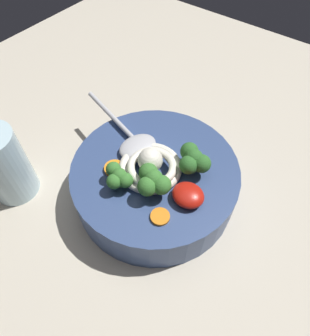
{
  "coord_description": "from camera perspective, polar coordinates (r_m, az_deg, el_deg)",
  "views": [
    {
      "loc": [
        19.48,
        -24.92,
        44.9
      ],
      "look_at": [
        3.46,
        -3.69,
        9.93
      ],
      "focal_mm": 32.19,
      "sensor_mm": 36.0,
      "label": 1
    }
  ],
  "objects": [
    {
      "name": "broccoli_floret_left",
      "position": [
        0.41,
        -6.88,
        -1.73
      ],
      "size": [
        4.12,
        3.55,
        3.26
      ],
      "color": "#7A9E60",
      "rests_on": "soup_bowl"
    },
    {
      "name": "broccoli_floret_rear",
      "position": [
        0.42,
        7.2,
        1.52
      ],
      "size": [
        5.13,
        4.41,
        4.05
      ],
      "color": "#7A9E60",
      "rests_on": "soup_bowl"
    },
    {
      "name": "broccoli_floret_near_spoon",
      "position": [
        0.39,
        -0.45,
        -2.45
      ],
      "size": [
        5.15,
        4.43,
        4.07
      ],
      "color": "#7A9E60",
      "rests_on": "soup_bowl"
    },
    {
      "name": "carrot_slice_front",
      "position": [
        0.44,
        -7.72,
        -0.08
      ],
      "size": [
        2.91,
        2.91,
        0.59
      ],
      "primitive_type": "cylinder",
      "color": "orange",
      "rests_on": "soup_bowl"
    },
    {
      "name": "carrot_slice_beside_chili",
      "position": [
        0.39,
        0.97,
        -9.18
      ],
      "size": [
        2.55,
        2.55,
        0.42
      ],
      "primitive_type": "cylinder",
      "color": "orange",
      "rests_on": "soup_bowl"
    },
    {
      "name": "drinking_glass",
      "position": [
        0.5,
        -26.76,
        0.44
      ],
      "size": [
        7.06,
        7.06,
        12.23
      ],
      "primitive_type": "cylinder",
      "color": "silver",
      "rests_on": "table_slab"
    },
    {
      "name": "chili_sauce_dollop",
      "position": [
        0.4,
        6.28,
        -5.12
      ],
      "size": [
        4.42,
        3.98,
        1.99
      ],
      "primitive_type": "ellipsoid",
      "color": "#B2190F",
      "rests_on": "soup_bowl"
    },
    {
      "name": "table_slab",
      "position": [
        0.54,
        -0.58,
        -1.07
      ],
      "size": [
        110.37,
        110.37,
        3.35
      ],
      "primitive_type": "cube",
      "color": "#BCB29E",
      "rests_on": "ground"
    },
    {
      "name": "soup_bowl",
      "position": [
        0.47,
        0.0,
        -2.37
      ],
      "size": [
        24.92,
        24.92,
        6.58
      ],
      "color": "#334775",
      "rests_on": "table_slab"
    },
    {
      "name": "soup_spoon",
      "position": [
        0.46,
        -4.29,
        5.12
      ],
      "size": [
        17.47,
        8.01,
        1.6
      ],
      "rotation": [
        0.0,
        0.0,
        2.86
      ],
      "color": "#B7B7BC",
      "rests_on": "soup_bowl"
    },
    {
      "name": "noodle_pile",
      "position": [
        0.43,
        -0.81,
        0.44
      ],
      "size": [
        10.05,
        9.85,
        4.04
      ],
      "color": "silver",
      "rests_on": "soup_bowl"
    }
  ]
}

